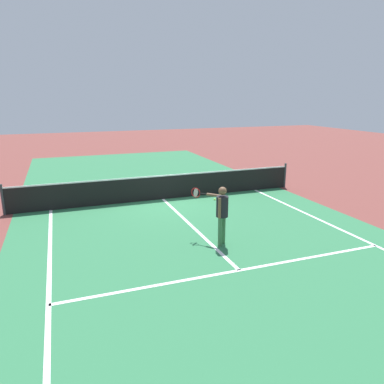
% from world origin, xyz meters
% --- Properties ---
extents(ground_plane, '(60.00, 60.00, 0.00)m').
position_xyz_m(ground_plane, '(0.00, 0.00, 0.00)').
color(ground_plane, brown).
extents(court_surface_inbounds, '(10.62, 24.40, 0.00)m').
position_xyz_m(court_surface_inbounds, '(0.00, 0.00, 0.00)').
color(court_surface_inbounds, '#2D7247').
rests_on(court_surface_inbounds, ground_plane).
extents(line_sideline_left, '(0.10, 11.89, 0.01)m').
position_xyz_m(line_sideline_left, '(-4.11, -5.95, 0.00)').
color(line_sideline_left, white).
rests_on(line_sideline_left, ground_plane).
extents(line_sideline_right, '(0.10, 11.89, 0.01)m').
position_xyz_m(line_sideline_right, '(4.11, -5.95, 0.00)').
color(line_sideline_right, white).
rests_on(line_sideline_right, ground_plane).
extents(line_service_near, '(8.22, 0.10, 0.01)m').
position_xyz_m(line_service_near, '(0.00, -6.40, 0.00)').
color(line_service_near, white).
rests_on(line_service_near, ground_plane).
extents(line_center_service, '(0.10, 6.40, 0.01)m').
position_xyz_m(line_center_service, '(0.00, -3.20, 0.00)').
color(line_center_service, white).
rests_on(line_center_service, ground_plane).
extents(net, '(11.25, 0.09, 1.07)m').
position_xyz_m(net, '(0.00, 0.00, 0.49)').
color(net, '#33383D').
rests_on(net, ground_plane).
extents(player_near, '(0.71, 1.06, 1.61)m').
position_xyz_m(player_near, '(0.25, -4.84, 1.00)').
color(player_near, '#3F7247').
rests_on(player_near, ground_plane).
extents(tennis_ball_near_net, '(0.07, 0.07, 0.07)m').
position_xyz_m(tennis_ball_near_net, '(1.84, -0.84, 0.03)').
color(tennis_ball_near_net, '#CCE033').
rests_on(tennis_ball_near_net, ground_plane).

